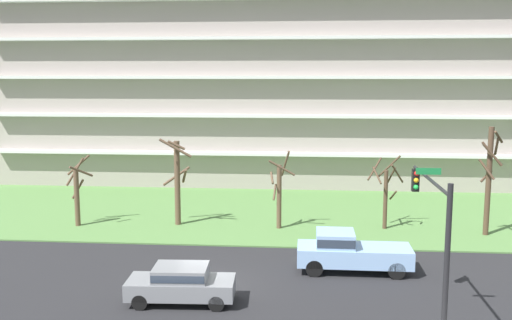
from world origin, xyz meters
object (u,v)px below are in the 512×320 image
Objects in this scene: tree_far_right at (489,177)px; sedan_gray_center_left at (181,283)px; tree_right at (386,191)px; pickup_blue_near_left at (349,251)px; tree_center at (279,192)px; tree_far_left at (77,191)px; traffic_signal_mast at (433,225)px; tree_left at (177,179)px.

sedan_gray_center_left is (-15.65, -11.36, -2.66)m from tree_far_right.
pickup_blue_near_left is (-2.76, -7.87, -1.37)m from tree_right.
tree_center is at bearing -175.13° from tree_right.
tree_far_left is 0.98× the size of tree_right.
tree_far_left is at bearing 125.50° from sedan_gray_center_left.
tree_right is 5.91m from tree_far_right.
tree_far_left is 0.91× the size of tree_center.
traffic_signal_mast is (5.98, -14.35, 1.84)m from tree_center.
tree_far_right is at bearing -2.15° from tree_center.
sedan_gray_center_left is at bearing -128.79° from tree_right.
tree_left is at bearing -179.21° from tree_right.
traffic_signal_mast is (9.48, -2.53, 3.31)m from sedan_gray_center_left.
traffic_signal_mast is (2.30, -7.03, 3.17)m from pickup_blue_near_left.
tree_right is at bearing 0.79° from tree_left.
tree_far_right is at bearing -0.21° from tree_far_left.
tree_left reaches higher than tree_center.
traffic_signal_mast is at bearing -67.37° from tree_center.
tree_left is (6.15, 0.74, 0.72)m from tree_far_left.
pickup_blue_near_left is at bearing -23.24° from tree_far_left.
tree_right is 15.94m from sedan_gray_center_left.
sedan_gray_center_left is at bearing 32.32° from pickup_blue_near_left.
pickup_blue_near_left is at bearing -37.47° from tree_left.
tree_left is 1.26× the size of sedan_gray_center_left.
tree_far_right is 15.21m from traffic_signal_mast.
tree_right is (12.79, 0.18, -0.56)m from tree_left.
tree_center is 15.66m from traffic_signal_mast.
tree_far_left is 24.69m from tree_far_right.
tree_left is at bearing -37.24° from pickup_blue_near_left.
tree_far_right reaches higher than tree_center.
tree_center is 0.90× the size of pickup_blue_near_left.
sedan_gray_center_left is at bearing -51.81° from tree_far_left.
tree_left is at bearing 6.83° from tree_far_left.
pickup_blue_near_left is 1.21× the size of sedan_gray_center_left.
tree_right is (6.44, 0.55, 0.05)m from tree_center.
traffic_signal_mast is at bearing -91.77° from tree_right.
tree_left reaches higher than tree_right.
tree_left is 12.79m from pickup_blue_near_left.
tree_right is 0.71× the size of tree_far_right.
pickup_blue_near_left reaches higher than sedan_gray_center_left.
pickup_blue_near_left is at bearing -140.99° from tree_far_right.
tree_far_left is 12.51m from tree_center.
tree_center is at bearing -63.06° from pickup_blue_near_left.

